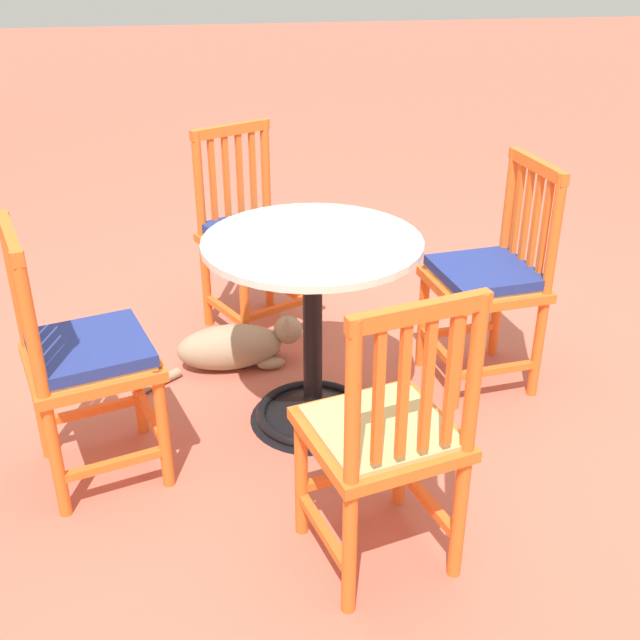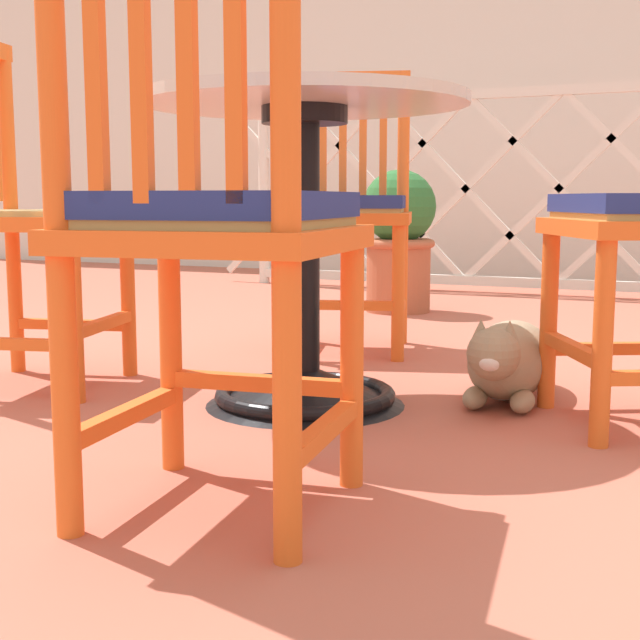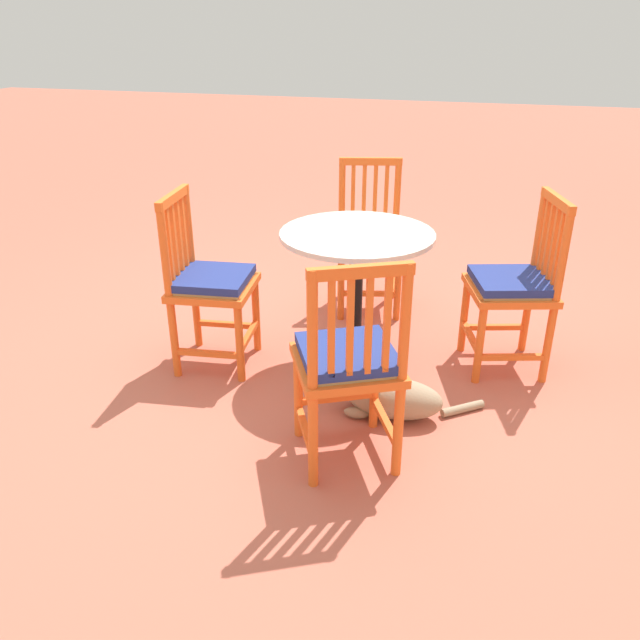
{
  "view_description": "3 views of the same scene",
  "coord_description": "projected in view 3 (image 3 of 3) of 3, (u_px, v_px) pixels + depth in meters",
  "views": [
    {
      "loc": [
        -2.55,
        0.5,
        1.71
      ],
      "look_at": [
        -0.07,
        0.12,
        0.41
      ],
      "focal_mm": 44.01,
      "sensor_mm": 36.0,
      "label": 1
    },
    {
      "loc": [
        0.8,
        -1.72,
        0.49
      ],
      "look_at": [
        -0.04,
        0.14,
        0.21
      ],
      "focal_mm": 49.22,
      "sensor_mm": 36.0,
      "label": 2
    },
    {
      "loc": [
        2.81,
        0.8,
        1.67
      ],
      "look_at": [
        0.06,
        0.0,
        0.3
      ],
      "focal_mm": 35.56,
      "sensor_mm": 36.0,
      "label": 3
    }
  ],
  "objects": [
    {
      "name": "orange_chair_facing_out",
      "position": [
        348.0,
        364.0,
        2.48
      ],
      "size": [
        0.54,
        0.54,
        0.91
      ],
      "color": "orange",
      "rests_on": "ground_plane"
    },
    {
      "name": "orange_chair_at_corner",
      "position": [
        514.0,
        287.0,
        3.18
      ],
      "size": [
        0.5,
        0.5,
        0.91
      ],
      "color": "orange",
      "rests_on": "ground_plane"
    },
    {
      "name": "cafe_table",
      "position": [
        355.0,
        315.0,
        3.27
      ],
      "size": [
        0.76,
        0.76,
        0.73
      ],
      "color": "black",
      "rests_on": "ground_plane"
    },
    {
      "name": "orange_chair_tucked_in",
      "position": [
        369.0,
        241.0,
        3.88
      ],
      "size": [
        0.49,
        0.49,
        0.91
      ],
      "color": "orange",
      "rests_on": "ground_plane"
    },
    {
      "name": "tabby_cat",
      "position": [
        386.0,
        397.0,
        2.91
      ],
      "size": [
        0.31,
        0.72,
        0.23
      ],
      "color": "#9E896B",
      "rests_on": "ground_plane"
    },
    {
      "name": "orange_chair_by_planter",
      "position": [
        209.0,
        284.0,
        3.22
      ],
      "size": [
        0.45,
        0.45,
        0.91
      ],
      "color": "orange",
      "rests_on": "ground_plane"
    },
    {
      "name": "ground_plane",
      "position": [
        323.0,
        367.0,
        3.35
      ],
      "size": [
        24.0,
        24.0,
        0.0
      ],
      "primitive_type": "plane",
      "color": "#BC604C"
    }
  ]
}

